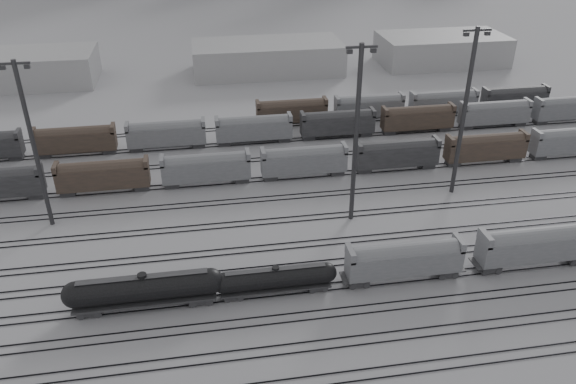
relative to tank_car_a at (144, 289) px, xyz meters
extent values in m
plane|color=#ACACB0|center=(17.67, -1.00, -2.75)|extent=(900.00, 900.00, 0.00)
cube|color=black|center=(17.67, -14.28, -2.67)|extent=(220.00, 0.07, 0.16)
cube|color=black|center=(17.67, -10.72, -2.67)|extent=(220.00, 0.07, 0.16)
cube|color=black|center=(17.67, -9.28, -2.67)|extent=(220.00, 0.07, 0.16)
cube|color=black|center=(17.67, -5.72, -2.67)|extent=(220.00, 0.07, 0.16)
cube|color=black|center=(17.67, -4.28, -2.67)|extent=(220.00, 0.07, 0.16)
cube|color=black|center=(17.67, -0.72, -2.67)|extent=(220.00, 0.07, 0.16)
cube|color=black|center=(17.67, 0.72, -2.67)|extent=(220.00, 0.07, 0.16)
cube|color=black|center=(17.67, 4.28, -2.67)|extent=(220.00, 0.07, 0.16)
cube|color=black|center=(17.67, 5.72, -2.67)|extent=(220.00, 0.07, 0.16)
cube|color=black|center=(17.67, 9.28, -2.67)|extent=(220.00, 0.07, 0.16)
cube|color=black|center=(17.67, 10.72, -2.67)|extent=(220.00, 0.07, 0.16)
cube|color=black|center=(17.67, 16.28, -2.67)|extent=(220.00, 0.07, 0.16)
cube|color=black|center=(17.67, 17.72, -2.67)|extent=(220.00, 0.07, 0.16)
cube|color=black|center=(17.67, 23.28, -2.67)|extent=(220.00, 0.07, 0.16)
cube|color=black|center=(17.67, 24.72, -2.67)|extent=(220.00, 0.07, 0.16)
cube|color=black|center=(17.67, 30.28, -2.67)|extent=(220.00, 0.07, 0.16)
cube|color=black|center=(17.67, 31.72, -2.67)|extent=(220.00, 0.07, 0.16)
cube|color=black|center=(17.67, 38.28, -2.67)|extent=(220.00, 0.07, 0.16)
cube|color=black|center=(17.67, 39.72, -2.67)|extent=(220.00, 0.07, 0.16)
cube|color=black|center=(17.67, 46.28, -2.67)|extent=(220.00, 0.07, 0.16)
cube|color=black|center=(17.67, 47.72, -2.67)|extent=(220.00, 0.07, 0.16)
cube|color=black|center=(17.67, 54.28, -2.67)|extent=(220.00, 0.07, 0.16)
cube|color=black|center=(17.67, 55.72, -2.67)|extent=(220.00, 0.07, 0.16)
cube|color=#252528|center=(-6.62, 0.00, -2.14)|extent=(2.87, 2.32, 0.77)
cube|color=#252528|center=(6.62, 0.00, -2.14)|extent=(2.87, 2.32, 0.77)
cube|color=#252528|center=(0.00, 0.00, -1.59)|extent=(17.11, 2.98, 0.28)
cylinder|color=black|center=(0.00, 0.00, 0.18)|extent=(16.01, 3.20, 3.20)
sphere|color=black|center=(-8.00, 0.00, 0.18)|extent=(3.20, 3.20, 3.20)
sphere|color=black|center=(8.00, 0.00, 0.18)|extent=(3.20, 3.20, 3.20)
cylinder|color=black|center=(0.00, 0.00, 1.95)|extent=(1.10, 1.10, 0.55)
cube|color=#252528|center=(0.00, 0.00, 1.84)|extent=(15.45, 0.99, 0.07)
cube|color=#252528|center=(10.69, 0.00, -2.25)|extent=(2.34, 1.89, 0.63)
cube|color=#252528|center=(21.48, 0.00, -2.25)|extent=(2.34, 1.89, 0.63)
cube|color=#252528|center=(16.09, 0.00, -1.80)|extent=(13.94, 2.43, 0.22)
cylinder|color=black|center=(16.09, 0.00, -0.36)|extent=(13.04, 2.61, 2.61)
sphere|color=black|center=(9.57, 0.00, -0.36)|extent=(2.61, 2.61, 2.61)
sphere|color=black|center=(22.61, 0.00, -0.36)|extent=(2.61, 2.61, 2.61)
cylinder|color=black|center=(16.09, 0.00, 1.08)|extent=(0.90, 0.90, 0.45)
cube|color=#252528|center=(16.09, 0.00, 0.99)|extent=(12.59, 0.81, 0.05)
cube|color=#252528|center=(26.82, 0.00, -2.19)|extent=(2.62, 2.11, 0.70)
cube|color=#252528|center=(38.90, 0.00, -2.19)|extent=(2.62, 2.11, 0.70)
cube|color=slate|center=(32.86, 0.00, 0.17)|extent=(15.10, 3.02, 3.22)
cylinder|color=slate|center=(32.86, 0.00, 1.38)|extent=(13.69, 2.92, 2.92)
cube|color=slate|center=(25.61, 0.00, 2.19)|extent=(0.70, 3.02, 1.41)
cube|color=slate|center=(40.11, 0.00, 2.19)|extent=(0.70, 3.02, 1.41)
cone|color=#252528|center=(32.86, 0.00, -1.79)|extent=(2.42, 2.42, 0.91)
cube|color=#252528|center=(44.96, 0.00, -2.16)|extent=(2.78, 2.25, 0.75)
cube|color=#252528|center=(57.79, 0.00, -2.16)|extent=(2.78, 2.25, 0.75)
cube|color=slate|center=(51.37, 0.00, 0.35)|extent=(16.04, 3.21, 3.42)
cylinder|color=slate|center=(51.37, 0.00, 1.64)|extent=(14.54, 3.10, 3.10)
cube|color=slate|center=(43.68, 0.00, 2.49)|extent=(0.75, 3.21, 1.50)
cone|color=#252528|center=(51.37, 0.00, -1.73)|extent=(2.57, 2.57, 0.96)
cylinder|color=#333335|center=(-15.22, 21.85, 9.97)|extent=(0.65, 0.65, 25.43)
cube|color=#333335|center=(-15.22, 21.85, 22.17)|extent=(4.07, 0.31, 0.31)
cube|color=#333335|center=(-16.75, 21.85, 21.67)|extent=(0.71, 0.51, 0.51)
cube|color=#333335|center=(-13.69, 21.85, 21.67)|extent=(0.71, 0.51, 0.51)
cylinder|color=#333335|center=(30.23, 15.93, 10.85)|extent=(0.70, 0.70, 27.20)
cube|color=#333335|center=(30.23, 15.93, 23.91)|extent=(4.35, 0.33, 0.33)
cube|color=#333335|center=(28.60, 15.93, 23.36)|extent=(0.76, 0.54, 0.54)
cube|color=#333335|center=(31.86, 15.93, 23.36)|extent=(0.76, 0.54, 0.54)
cylinder|color=#333335|center=(49.21, 21.39, 10.98)|extent=(0.70, 0.70, 27.45)
cube|color=#333335|center=(49.21, 21.39, 24.16)|extent=(4.39, 0.33, 0.33)
cube|color=#333335|center=(47.56, 21.39, 23.61)|extent=(0.77, 0.55, 0.55)
cube|color=#333335|center=(50.85, 21.39, 23.61)|extent=(0.77, 0.55, 0.55)
cube|color=#4C3C30|center=(-8.33, 31.00, 0.05)|extent=(15.00, 3.00, 5.60)
cube|color=slate|center=(8.67, 31.00, 0.05)|extent=(15.00, 3.00, 5.60)
cube|color=slate|center=(25.67, 31.00, 0.05)|extent=(15.00, 3.00, 5.60)
cube|color=#252528|center=(42.67, 31.00, 0.05)|extent=(15.00, 3.00, 5.60)
cube|color=#4C3C30|center=(59.67, 31.00, 0.05)|extent=(15.00, 3.00, 5.60)
cube|color=slate|center=(76.67, 31.00, 0.05)|extent=(15.00, 3.00, 5.60)
cube|color=#4C3C30|center=(-15.33, 47.00, 0.05)|extent=(15.00, 3.00, 5.60)
cube|color=slate|center=(1.67, 47.00, 0.05)|extent=(15.00, 3.00, 5.60)
cube|color=slate|center=(18.67, 47.00, 0.05)|extent=(15.00, 3.00, 5.60)
cube|color=#252528|center=(35.67, 47.00, 0.05)|extent=(15.00, 3.00, 5.60)
cube|color=#4C3C30|center=(52.67, 47.00, 0.05)|extent=(15.00, 3.00, 5.60)
cube|color=slate|center=(69.67, 47.00, 0.05)|extent=(15.00, 3.00, 5.60)
cube|color=slate|center=(86.67, 47.00, 0.05)|extent=(15.00, 3.00, 5.60)
cube|color=#4C3C30|center=(27.67, 55.00, 0.05)|extent=(15.00, 3.00, 5.60)
cube|color=slate|center=(44.67, 55.00, 0.05)|extent=(15.00, 3.00, 5.60)
cube|color=slate|center=(61.67, 55.00, 0.05)|extent=(15.00, 3.00, 5.60)
cube|color=#252528|center=(78.67, 55.00, 0.05)|extent=(15.00, 3.00, 5.60)
cube|color=#A8A8AB|center=(27.67, 94.00, 1.25)|extent=(40.00, 18.00, 8.00)
cube|color=#A8A8AB|center=(77.67, 94.00, 1.25)|extent=(35.00, 18.00, 8.00)
camera|label=1|loc=(8.34, -55.66, 43.13)|focal=35.00mm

